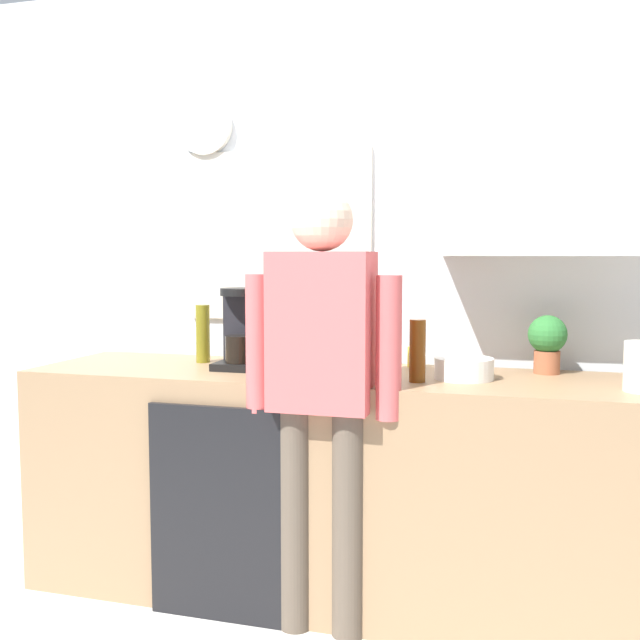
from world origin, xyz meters
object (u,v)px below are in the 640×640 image
object	(u,v)px
dish_soap	(355,361)
bottle_olive_oil	(203,334)
cup_yellow_cup	(416,357)
mixing_bowl	(464,368)
bottle_amber_beer	(417,351)
coffee_maker	(244,333)
potted_plant	(547,340)
person_at_sink	(322,374)
bottle_dark_sauce	(275,356)

from	to	relation	value
dish_soap	bottle_olive_oil	bearing A→B (deg)	158.37
cup_yellow_cup	mixing_bowl	xyz separation A→B (m)	(0.22, -0.25, -0.00)
bottle_amber_beer	dish_soap	distance (m)	0.23
coffee_maker	potted_plant	distance (m)	1.21
cup_yellow_cup	person_at_sink	bearing A→B (deg)	-115.21
person_at_sink	mixing_bowl	bearing A→B (deg)	33.27
coffee_maker	dish_soap	size ratio (longest dim) A/B	1.83
person_at_sink	cup_yellow_cup	bearing A→B (deg)	66.33
coffee_maker	bottle_olive_oil	distance (m)	0.25
bottle_dark_sauce	mixing_bowl	size ratio (longest dim) A/B	0.82
bottle_dark_sauce	dish_soap	bearing A→B (deg)	10.33
bottle_dark_sauce	mixing_bowl	xyz separation A→B (m)	(0.67, 0.23, -0.05)
mixing_bowl	bottle_dark_sauce	bearing A→B (deg)	-161.28
cup_yellow_cup	coffee_maker	bearing A→B (deg)	-161.68
coffee_maker	person_at_sink	bearing A→B (deg)	-36.63
dish_soap	cup_yellow_cup	bearing A→B (deg)	69.20
bottle_dark_sauce	dish_soap	world-z (taller)	same
bottle_dark_sauce	dish_soap	xyz separation A→B (m)	(0.29, 0.05, -0.01)
bottle_dark_sauce	cup_yellow_cup	xyz separation A→B (m)	(0.45, 0.47, -0.05)
mixing_bowl	dish_soap	world-z (taller)	dish_soap
bottle_olive_oil	coffee_maker	bearing A→B (deg)	-23.39
bottle_olive_oil	potted_plant	distance (m)	1.43
bottle_amber_beer	potted_plant	distance (m)	0.57
potted_plant	dish_soap	distance (m)	0.79
bottle_amber_beer	dish_soap	xyz separation A→B (m)	(-0.22, -0.06, -0.04)
coffee_maker	mixing_bowl	distance (m)	0.90
coffee_maker	cup_yellow_cup	distance (m)	0.72
bottle_amber_beer	bottle_olive_oil	bearing A→B (deg)	166.27
cup_yellow_cup	bottle_olive_oil	bearing A→B (deg)	-172.29
bottle_olive_oil	dish_soap	distance (m)	0.81
coffee_maker	potted_plant	world-z (taller)	coffee_maker
bottle_olive_oil	bottle_dark_sauce	xyz separation A→B (m)	(0.46, -0.35, -0.04)
coffee_maker	potted_plant	bearing A→B (deg)	9.49
bottle_olive_oil	cup_yellow_cup	size ratio (longest dim) A/B	2.94
bottle_olive_oil	person_at_sink	xyz separation A→B (m)	(0.65, -0.41, -0.08)
potted_plant	person_at_sink	size ratio (longest dim) A/B	0.14
bottle_amber_beer	bottle_dark_sauce	xyz separation A→B (m)	(-0.51, -0.11, -0.03)
coffee_maker	dish_soap	world-z (taller)	coffee_maker
mixing_bowl	dish_soap	size ratio (longest dim) A/B	1.22
bottle_dark_sauce	person_at_sink	world-z (taller)	person_at_sink
mixing_bowl	person_at_sink	size ratio (longest dim) A/B	0.14
mixing_bowl	coffee_maker	bearing A→B (deg)	178.57
coffee_maker	bottle_amber_beer	bearing A→B (deg)	-10.46
dish_soap	person_at_sink	size ratio (longest dim) A/B	0.11
coffee_maker	bottle_dark_sauce	world-z (taller)	coffee_maker
mixing_bowl	potted_plant	bearing A→B (deg)	36.49
bottle_olive_oil	bottle_amber_beer	xyz separation A→B (m)	(0.97, -0.24, -0.01)
coffee_maker	mixing_bowl	world-z (taller)	coffee_maker
bottle_olive_oil	bottle_amber_beer	bearing A→B (deg)	-13.73
coffee_maker	bottle_amber_beer	world-z (taller)	coffee_maker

